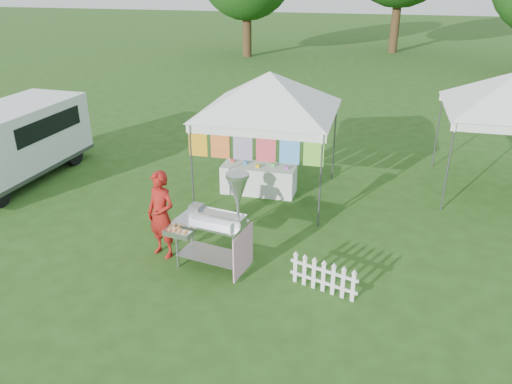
# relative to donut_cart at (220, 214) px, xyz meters

# --- Properties ---
(ground) EXTENTS (120.00, 120.00, 0.00)m
(ground) POSITION_rel_donut_cart_xyz_m (0.08, 0.05, -1.14)
(ground) COLOR #274814
(ground) RESTS_ON ground
(canopy_main) EXTENTS (4.24, 4.24, 3.45)m
(canopy_main) POSITION_rel_donut_cart_xyz_m (0.08, 3.55, 1.84)
(canopy_main) COLOR #59595E
(canopy_main) RESTS_ON ground
(donut_cart) EXTENTS (1.52, 0.94, 1.94)m
(donut_cart) POSITION_rel_donut_cart_xyz_m (0.00, 0.00, 0.00)
(donut_cart) COLOR gray
(donut_cart) RESTS_ON ground
(vendor) EXTENTS (0.73, 0.61, 1.72)m
(vendor) POSITION_rel_donut_cart_xyz_m (-1.25, 0.25, -0.28)
(vendor) COLOR maroon
(vendor) RESTS_ON ground
(cargo_van) EXTENTS (2.04, 4.65, 1.90)m
(cargo_van) POSITION_rel_donut_cart_xyz_m (-6.57, 2.90, -0.12)
(cargo_van) COLOR white
(cargo_van) RESTS_ON ground
(picket_fence) EXTENTS (1.21, 0.42, 0.56)m
(picket_fence) POSITION_rel_donut_cart_xyz_m (1.89, -0.24, -0.86)
(picket_fence) COLOR white
(picket_fence) RESTS_ON ground
(display_table) EXTENTS (1.80, 0.70, 0.70)m
(display_table) POSITION_rel_donut_cart_xyz_m (-0.17, 3.58, -0.79)
(display_table) COLOR white
(display_table) RESTS_ON ground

